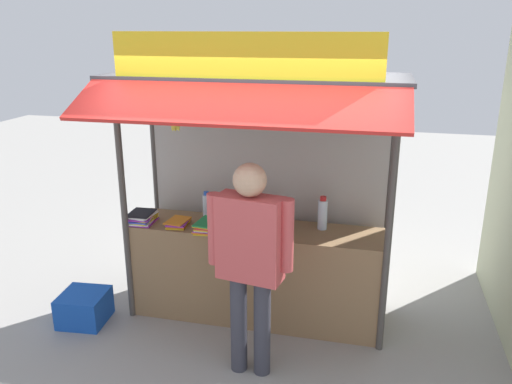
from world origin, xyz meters
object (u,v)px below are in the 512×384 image
(water_bottle_far_left, at_px, (283,211))
(water_bottle_back_right, at_px, (323,214))
(water_bottle_front_right, at_px, (218,208))
(vendor_person, at_px, (250,252))
(water_bottle_rear_center, at_px, (281,215))
(magazine_stack_mid_left, at_px, (141,218))
(banana_bunch_rightmost, at_px, (175,121))
(magazine_stack_front_left, at_px, (178,223))
(banana_bunch_inner_left, at_px, (208,116))
(banana_bunch_inner_right, at_px, (272,121))
(plastic_crate, at_px, (84,307))
(magazine_stack_center, at_px, (208,226))
(water_bottle_back_left, at_px, (245,214))
(water_bottle_right, at_px, (207,206))

(water_bottle_far_left, bearing_deg, water_bottle_back_right, -6.88)
(water_bottle_front_right, bearing_deg, vendor_person, -59.91)
(vendor_person, bearing_deg, water_bottle_rear_center, -85.41)
(magazine_stack_mid_left, relative_size, banana_bunch_rightmost, 0.97)
(magazine_stack_front_left, relative_size, vendor_person, 0.16)
(vendor_person, bearing_deg, banana_bunch_inner_left, -35.12)
(banana_bunch_inner_right, bearing_deg, water_bottle_far_left, 89.65)
(water_bottle_far_left, relative_size, water_bottle_back_right, 0.83)
(banana_bunch_inner_right, distance_m, plastic_crate, 2.59)
(magazine_stack_center, distance_m, magazine_stack_mid_left, 0.68)
(water_bottle_far_left, distance_m, banana_bunch_rightmost, 1.34)
(water_bottle_back_left, bearing_deg, water_bottle_rear_center, 0.31)
(water_bottle_back_left, height_order, magazine_stack_center, water_bottle_back_left)
(water_bottle_back_right, bearing_deg, water_bottle_back_left, -172.08)
(water_bottle_front_right, xyz_separation_m, magazine_stack_mid_left, (-0.69, -0.27, -0.06))
(magazine_stack_front_left, distance_m, banana_bunch_rightmost, 1.06)
(magazine_stack_center, xyz_separation_m, magazine_stack_mid_left, (-0.68, 0.03, 0.01))
(magazine_stack_front_left, xyz_separation_m, banana_bunch_rightmost, (0.13, -0.27, 1.01))
(water_bottle_rear_center, xyz_separation_m, vendor_person, (-0.07, -0.85, 0.00))
(banana_bunch_rightmost, bearing_deg, vendor_person, -31.25)
(water_bottle_back_left, distance_m, banana_bunch_inner_right, 1.08)
(water_bottle_back_left, distance_m, water_bottle_right, 0.44)
(magazine_stack_front_left, bearing_deg, magazine_stack_mid_left, -177.64)
(magazine_stack_front_left, bearing_deg, banana_bunch_inner_right, -15.60)
(water_bottle_rear_center, relative_size, water_bottle_far_left, 1.11)
(water_bottle_back_left, distance_m, magazine_stack_mid_left, 1.00)
(magazine_stack_front_left, bearing_deg, water_bottle_back_left, 11.64)
(water_bottle_back_left, height_order, water_bottle_rear_center, water_bottle_rear_center)
(water_bottle_right, bearing_deg, magazine_stack_center, -68.86)
(water_bottle_rear_center, distance_m, magazine_stack_mid_left, 1.34)
(water_bottle_back_right, bearing_deg, magazine_stack_center, -165.02)
(banana_bunch_inner_left, bearing_deg, water_bottle_back_left, 62.80)
(vendor_person, relative_size, plastic_crate, 4.22)
(banana_bunch_inner_right, bearing_deg, banana_bunch_inner_left, -179.92)
(water_bottle_back_left, relative_size, banana_bunch_rightmost, 0.82)
(banana_bunch_inner_right, relative_size, vendor_person, 0.15)
(magazine_stack_center, relative_size, plastic_crate, 0.76)
(water_bottle_back_right, xyz_separation_m, magazine_stack_mid_left, (-1.70, -0.24, -0.10))
(banana_bunch_inner_left, bearing_deg, magazine_stack_center, 115.83)
(water_bottle_right, xyz_separation_m, magazine_stack_mid_left, (-0.57, -0.26, -0.08))
(water_bottle_far_left, xyz_separation_m, vendor_person, (-0.07, -1.00, 0.01))
(magazine_stack_center, bearing_deg, water_bottle_back_left, 29.28)
(banana_bunch_rightmost, xyz_separation_m, banana_bunch_inner_right, (0.82, 0.00, 0.04))
(water_bottle_front_right, distance_m, plastic_crate, 1.60)
(water_bottle_right, bearing_deg, water_bottle_back_right, -0.80)
(water_bottle_back_right, xyz_separation_m, magazine_stack_center, (-1.02, -0.27, -0.11))
(water_bottle_front_right, xyz_separation_m, vendor_person, (0.57, -0.98, 0.03))
(magazine_stack_center, bearing_deg, banana_bunch_inner_right, -19.16)
(water_bottle_right, distance_m, magazine_stack_center, 0.32)
(water_bottle_back_left, distance_m, water_bottle_far_left, 0.36)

